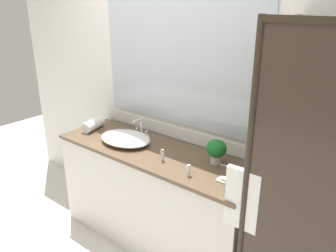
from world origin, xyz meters
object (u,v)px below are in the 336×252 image
(amenity_bottle_lotion, at_px, (227,187))
(rolled_towel_near_edge, at_px, (93,125))
(soap_dish, at_px, (224,180))
(amenity_bottle_shampoo, at_px, (189,171))
(faucet, at_px, (141,130))
(sink_basin, at_px, (126,138))
(potted_plant, at_px, (216,150))
(amenity_bottle_conditioner, at_px, (162,156))

(amenity_bottle_lotion, height_order, rolled_towel_near_edge, rolled_towel_near_edge)
(soap_dish, distance_m, amenity_bottle_shampoo, 0.25)
(amenity_bottle_lotion, bearing_deg, faucet, 161.15)
(amenity_bottle_shampoo, relative_size, rolled_towel_near_edge, 0.35)
(sink_basin, height_order, potted_plant, potted_plant)
(rolled_towel_near_edge, bearing_deg, amenity_bottle_shampoo, -7.54)
(faucet, distance_m, soap_dish, 1.04)
(potted_plant, height_order, amenity_bottle_conditioner, potted_plant)
(soap_dish, xyz_separation_m, amenity_bottle_lotion, (0.09, -0.12, 0.03))
(sink_basin, height_order, amenity_bottle_conditioner, amenity_bottle_conditioner)
(sink_basin, relative_size, soap_dish, 4.79)
(sink_basin, relative_size, amenity_bottle_shampoo, 5.58)
(amenity_bottle_conditioner, bearing_deg, soap_dish, 2.55)
(amenity_bottle_conditioner, relative_size, rolled_towel_near_edge, 0.39)
(amenity_bottle_shampoo, distance_m, rolled_towel_near_edge, 1.24)
(amenity_bottle_shampoo, xyz_separation_m, amenity_bottle_lotion, (0.32, -0.04, 0.00))
(soap_dish, distance_m, amenity_bottle_lotion, 0.16)
(soap_dish, height_order, amenity_bottle_conditioner, amenity_bottle_conditioner)
(amenity_bottle_conditioner, bearing_deg, rolled_towel_near_edge, 174.00)
(sink_basin, relative_size, amenity_bottle_lotion, 5.11)
(amenity_bottle_shampoo, relative_size, amenity_bottle_lotion, 0.92)
(potted_plant, distance_m, amenity_bottle_shampoo, 0.30)
(sink_basin, height_order, amenity_bottle_shampoo, amenity_bottle_shampoo)
(potted_plant, xyz_separation_m, amenity_bottle_lotion, (0.28, -0.33, -0.06))
(potted_plant, bearing_deg, soap_dish, -46.60)
(soap_dish, distance_m, amenity_bottle_conditioner, 0.53)
(faucet, relative_size, amenity_bottle_shampoo, 1.98)
(potted_plant, bearing_deg, faucet, 176.79)
(faucet, xyz_separation_m, amenity_bottle_shampoo, (0.77, -0.34, -0.01))
(sink_basin, relative_size, rolled_towel_near_edge, 1.95)
(potted_plant, bearing_deg, amenity_bottle_shampoo, -98.43)
(sink_basin, distance_m, soap_dish, 1.01)
(amenity_bottle_conditioner, distance_m, rolled_towel_near_edge, 0.94)
(potted_plant, distance_m, soap_dish, 0.30)
(rolled_towel_near_edge, bearing_deg, soap_dish, -2.93)
(faucet, relative_size, soap_dish, 1.70)
(faucet, relative_size, potted_plant, 0.90)
(amenity_bottle_shampoo, xyz_separation_m, amenity_bottle_conditioner, (-0.29, 0.06, 0.00))
(faucet, bearing_deg, amenity_bottle_shampoo, -23.63)
(potted_plant, bearing_deg, sink_basin, -169.63)
(faucet, height_order, amenity_bottle_conditioner, faucet)
(amenity_bottle_shampoo, bearing_deg, soap_dish, 20.35)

